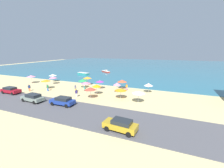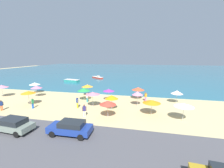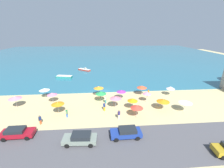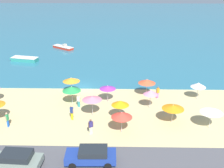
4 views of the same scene
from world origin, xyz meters
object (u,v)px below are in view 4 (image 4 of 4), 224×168
object	(u,v)px
beach_umbrella_0	(173,107)
beach_umbrella_6	(72,89)
bather_5	(79,100)
beach_umbrella_1	(212,111)
beach_umbrella_9	(108,87)
bather_4	(91,126)
skiff_nearshore	(63,47)
bather_2	(7,119)
parked_car_1	(91,155)
beach_umbrella_8	(92,98)
beach_umbrella_13	(71,80)
bather_0	(158,92)
skiff_offshore	(25,59)
beach_umbrella_10	(122,115)
beach_umbrella_12	(147,81)
beach_umbrella_7	(198,85)
beach_umbrella_14	(151,92)
beach_umbrella_11	(120,103)
bather_3	(72,112)

from	to	relation	value
beach_umbrella_0	beach_umbrella_6	size ratio (longest dim) A/B	1.00
beach_umbrella_6	bather_5	size ratio (longest dim) A/B	1.46
beach_umbrella_1	beach_umbrella_9	bearing A→B (deg)	150.44
bather_4	skiff_nearshore	distance (m)	34.43
bather_2	parked_car_1	distance (m)	11.16
parked_car_1	skiff_nearshore	xyz separation A→B (m)	(-9.48, 37.93, -0.47)
beach_umbrella_8	bather_4	xyz separation A→B (m)	(0.18, -3.85, -1.27)
beach_umbrella_6	bather_4	bearing A→B (deg)	-66.67
beach_umbrella_1	bather_5	bearing A→B (deg)	162.17
beach_umbrella_0	beach_umbrella_1	world-z (taller)	beach_umbrella_1
beach_umbrella_13	bather_2	distance (m)	10.25
beach_umbrella_8	bather_5	world-z (taller)	beach_umbrella_8
bather_0	bather_4	distance (m)	11.85
beach_umbrella_8	beach_umbrella_9	distance (m)	4.13
bather_5	parked_car_1	size ratio (longest dim) A/B	0.37
beach_umbrella_13	skiff_offshore	bearing A→B (deg)	127.08
bather_0	skiff_nearshore	xyz separation A→B (m)	(-16.90, 24.40, -0.56)
beach_umbrella_10	beach_umbrella_12	bearing A→B (deg)	69.91
beach_umbrella_6	beach_umbrella_7	size ratio (longest dim) A/B	1.05
bather_2	bather_4	distance (m)	9.06
beach_umbrella_9	beach_umbrella_12	world-z (taller)	beach_umbrella_12
beach_umbrella_7	skiff_offshore	xyz separation A→B (m)	(-27.44, 15.57, -1.52)
beach_umbrella_10	beach_umbrella_14	world-z (taller)	beach_umbrella_14
beach_umbrella_8	beach_umbrella_9	world-z (taller)	beach_umbrella_8
beach_umbrella_0	beach_umbrella_10	xyz separation A→B (m)	(-5.53, -2.16, 0.14)
beach_umbrella_13	bather_5	size ratio (longest dim) A/B	1.49
beach_umbrella_1	bather_4	bearing A→B (deg)	-173.49
beach_umbrella_8	bather_0	world-z (taller)	beach_umbrella_8
beach_umbrella_0	beach_umbrella_12	size ratio (longest dim) A/B	1.01
beach_umbrella_1	beach_umbrella_8	xyz separation A→B (m)	(-12.60, 2.44, 0.16)
beach_umbrella_6	bather_0	distance (m)	11.10
skiff_offshore	beach_umbrella_12	bearing A→B (deg)	-35.11
beach_umbrella_9	beach_umbrella_1	bearing A→B (deg)	-29.56
bather_5	skiff_nearshore	world-z (taller)	bather_5
beach_umbrella_14	skiff_offshore	xyz separation A→B (m)	(-21.03, 18.40, -1.68)
beach_umbrella_12	skiff_offshore	distance (m)	25.65
beach_umbrella_6	beach_umbrella_14	size ratio (longest dim) A/B	0.98
beach_umbrella_11	beach_umbrella_12	xyz separation A→B (m)	(3.53, 6.43, 0.04)
beach_umbrella_6	beach_umbrella_14	distance (m)	9.61
beach_umbrella_7	bather_3	world-z (taller)	beach_umbrella_7
beach_umbrella_8	bather_3	size ratio (longest dim) A/B	1.39
bather_0	beach_umbrella_0	bearing A→B (deg)	-83.21
beach_umbrella_6	beach_umbrella_12	distance (m)	9.85
beach_umbrella_14	bather_5	bearing A→B (deg)	178.89
beach_umbrella_6	beach_umbrella_0	bearing A→B (deg)	-20.63
beach_umbrella_6	bather_5	distance (m)	1.67
skiff_nearshore	bather_4	bearing A→B (deg)	-74.86
bather_4	bather_5	world-z (taller)	bather_4
beach_umbrella_14	bather_4	world-z (taller)	beach_umbrella_14
beach_umbrella_7	bather_4	bearing A→B (deg)	-146.11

